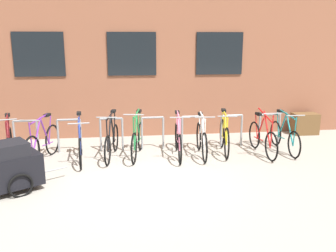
% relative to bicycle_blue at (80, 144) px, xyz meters
% --- Properties ---
extents(ground_plane, '(42.00, 42.00, 0.00)m').
position_rel_bicycle_blue_xyz_m(ground_plane, '(1.24, -1.20, -0.38)').
color(ground_plane, '#9E998E').
extents(storefront_building, '(28.00, 5.98, 5.25)m').
position_rel_bicycle_blue_xyz_m(storefront_building, '(1.24, 4.97, 2.24)').
color(storefront_building, brown).
rests_on(storefront_building, ground).
extents(bike_rack, '(6.58, 0.05, 0.83)m').
position_rel_bicycle_blue_xyz_m(bike_rack, '(1.67, 0.70, 0.12)').
color(bike_rack, gray).
rests_on(bike_rack, ground).
extents(bicycle_blue, '(0.44, 1.69, 1.07)m').
position_rel_bicycle_blue_xyz_m(bicycle_blue, '(0.00, 0.00, 0.00)').
color(bicycle_blue, black).
rests_on(bicycle_blue, ground).
extents(bicycle_purple, '(0.56, 1.71, 1.06)m').
position_rel_bicycle_blue_xyz_m(bicycle_purple, '(-0.84, 0.12, 0.01)').
color(bicycle_purple, black).
rests_on(bicycle_purple, ground).
extents(bicycle_white, '(0.44, 1.67, 1.04)m').
position_rel_bicycle_blue_xyz_m(bicycle_white, '(2.77, 0.08, -0.00)').
color(bicycle_white, black).
rests_on(bicycle_white, ground).
extents(bicycle_red, '(0.44, 1.70, 1.10)m').
position_rel_bicycle_blue_xyz_m(bicycle_red, '(4.23, 0.02, -0.00)').
color(bicycle_red, black).
rests_on(bicycle_red, ground).
extents(bicycle_pink, '(0.44, 1.75, 1.06)m').
position_rel_bicycle_blue_xyz_m(bicycle_pink, '(2.22, 0.09, 0.00)').
color(bicycle_pink, black).
rests_on(bicycle_pink, ground).
extents(bicycle_maroon, '(0.54, 1.67, 1.08)m').
position_rel_bicycle_blue_xyz_m(bicycle_maroon, '(-1.54, 0.13, 0.01)').
color(bicycle_maroon, black).
rests_on(bicycle_maroon, ground).
extents(bicycle_green, '(0.49, 1.72, 1.11)m').
position_rel_bicycle_blue_xyz_m(bicycle_green, '(1.28, 0.20, 0.01)').
color(bicycle_green, black).
rests_on(bicycle_green, ground).
extents(bicycle_teal, '(0.44, 1.70, 1.01)m').
position_rel_bicycle_blue_xyz_m(bicycle_teal, '(4.85, 0.16, -0.02)').
color(bicycle_teal, black).
rests_on(bicycle_teal, ground).
extents(bicycle_black, '(0.44, 1.72, 1.07)m').
position_rel_bicycle_blue_xyz_m(bicycle_black, '(0.69, 0.19, 0.00)').
color(bicycle_black, black).
rests_on(bicycle_black, ground).
extents(bicycle_yellow, '(0.44, 1.70, 1.02)m').
position_rel_bicycle_blue_xyz_m(bicycle_yellow, '(3.36, 0.24, 0.02)').
color(bicycle_yellow, black).
rests_on(bicycle_yellow, ground).
extents(bike_trailer, '(1.39, 1.04, 0.93)m').
position_rel_bicycle_blue_xyz_m(bike_trailer, '(-1.02, -1.55, 0.09)').
color(bike_trailer, black).
rests_on(bike_trailer, ground).
extents(planter_box, '(0.70, 0.44, 0.60)m').
position_rel_bicycle_blue_xyz_m(planter_box, '(6.14, 1.65, -0.08)').
color(planter_box, brown).
rests_on(planter_box, ground).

